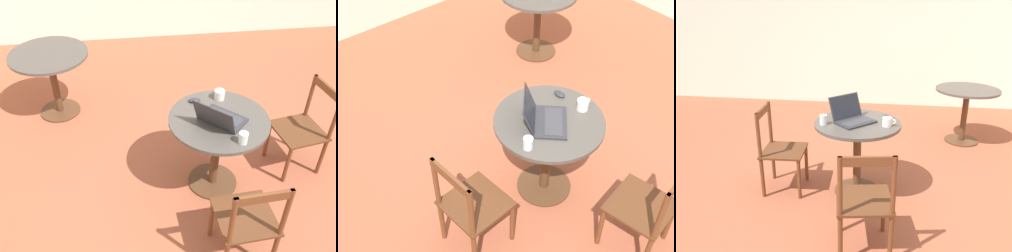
% 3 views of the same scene
% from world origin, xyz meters
% --- Properties ---
extents(ground_plane, '(16.00, 16.00, 0.00)m').
position_xyz_m(ground_plane, '(0.00, 0.00, 0.00)').
color(ground_plane, '#9E5138').
extents(wall_back, '(9.40, 0.06, 2.70)m').
position_xyz_m(wall_back, '(0.00, 3.23, 1.35)').
color(wall_back, silver).
rests_on(wall_back, ground_plane).
extents(cafe_table_near, '(0.82, 0.82, 0.74)m').
position_xyz_m(cafe_table_near, '(0.10, 0.05, 0.57)').
color(cafe_table_near, '#51331E').
rests_on(cafe_table_near, ground_plane).
extents(cafe_table_mid, '(0.82, 0.82, 0.74)m').
position_xyz_m(cafe_table_mid, '(1.40, 1.55, 0.57)').
color(cafe_table_mid, '#51331E').
rests_on(cafe_table_mid, ground_plane).
extents(chair_near_front, '(0.47, 0.47, 0.87)m').
position_xyz_m(chair_near_front, '(0.24, -0.79, 0.43)').
color(chair_near_front, brown).
rests_on(chair_near_front, ground_plane).
extents(chair_near_left, '(0.44, 0.44, 0.87)m').
position_xyz_m(chair_near_left, '(-0.67, 0.01, 0.43)').
color(chair_near_left, brown).
rests_on(chair_near_left, ground_plane).
extents(laptop, '(0.47, 0.47, 0.23)m').
position_xyz_m(laptop, '(0.05, 0.06, 0.79)').
color(laptop, '#2D2D33').
rests_on(laptop, cafe_table_near).
extents(mouse, '(0.06, 0.10, 0.03)m').
position_xyz_m(mouse, '(0.36, 0.21, 0.76)').
color(mouse, '#2D2D33').
rests_on(mouse, cafe_table_near).
extents(mug, '(0.12, 0.09, 0.08)m').
position_xyz_m(mug, '(0.38, -0.02, 0.79)').
color(mug, silver).
rests_on(mug, cafe_table_near).
extents(drinking_glass, '(0.07, 0.07, 0.09)m').
position_xyz_m(drinking_glass, '(-0.21, -0.05, 0.79)').
color(drinking_glass, silver).
rests_on(drinking_glass, cafe_table_near).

